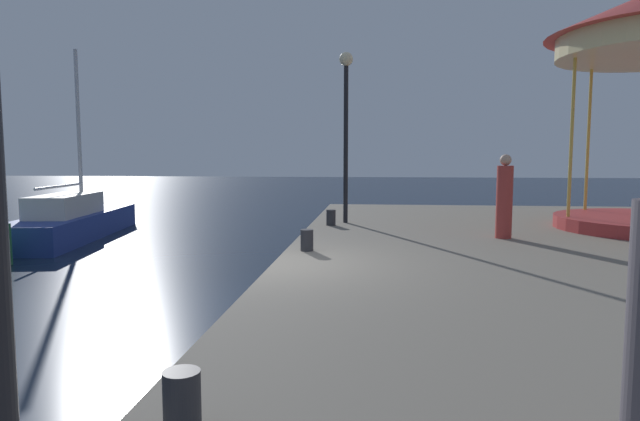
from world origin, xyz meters
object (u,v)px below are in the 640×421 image
Objects in this scene: sailboat_blue at (72,221)px; bollard_south at (182,402)px; lamp_post_mid_promenade at (346,108)px; bollard_center at (307,240)px; person_mid_promenade at (504,199)px; bollard_north at (331,218)px.

sailboat_blue reaches higher than bollard_south.
lamp_post_mid_promenade is 11.12× the size of bollard_center.
bollard_south is (0.06, -6.74, 0.00)m from bollard_center.
sailboat_blue is at bearing 161.74° from person_mid_promenade.
bollard_south is 0.22× the size of person_mid_promenade.
bollard_center is 1.00× the size of bollard_south.
bollard_center is 1.00× the size of bollard_north.
bollard_center and bollard_north have the same top height.
person_mid_promenade is at bearing 65.67° from bollard_south.
lamp_post_mid_promenade is 11.12× the size of bollard_north.
bollard_center is at bearing -92.01° from bollard_north.
bollard_north is at bearing 155.05° from person_mid_promenade.
bollard_south is (-0.41, -11.18, -2.83)m from lamp_post_mid_promenade.
bollard_south is (-0.08, -10.56, 0.00)m from bollard_north.
bollard_center and bollard_south have the same top height.
sailboat_blue reaches higher than bollard_north.
person_mid_promenade is (3.96, 8.76, 0.64)m from bollard_south.
bollard_south is 9.63m from person_mid_promenade.
lamp_post_mid_promenade is 11.54m from bollard_south.
lamp_post_mid_promenade is at bearing 83.93° from bollard_center.
lamp_post_mid_promenade is 2.91m from bollard_north.
person_mid_promenade is at bearing -24.95° from bollard_north.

